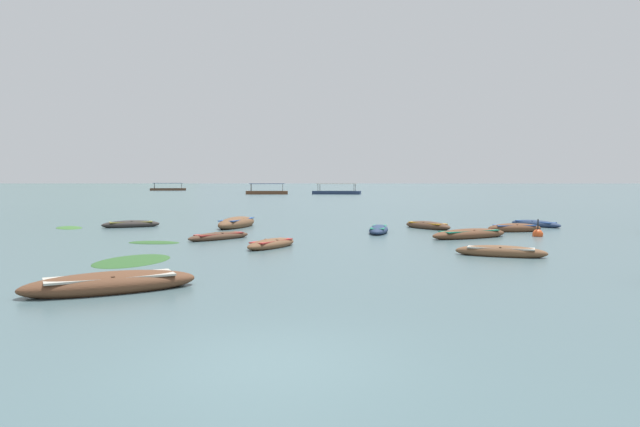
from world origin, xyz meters
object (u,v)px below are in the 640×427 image
object	(u,v)px
rowboat_13	(131,224)
mooring_buoy	(538,234)
rowboat_10	(219,236)
ferry_1	(267,192)
rowboat_11	(237,223)
rowboat_0	(379,230)
rowboat_2	(271,244)
ferry_2	(337,192)
rowboat_9	(469,234)
rowboat_7	(514,228)
rowboat_4	(535,224)
ferry_0	(168,189)
rowboat_8	(111,284)
rowboat_1	(501,252)
rowboat_5	(428,226)

from	to	relation	value
rowboat_13	mooring_buoy	world-z (taller)	mooring_buoy
rowboat_10	ferry_1	bearing A→B (deg)	95.86
rowboat_11	rowboat_13	world-z (taller)	rowboat_11
rowboat_10	mooring_buoy	xyz separation A→B (m)	(15.51, 1.87, -0.03)
rowboat_0	rowboat_2	xyz separation A→B (m)	(-4.92, -6.87, -0.01)
ferry_2	rowboat_9	bearing A→B (deg)	-86.11
rowboat_7	ferry_2	xyz separation A→B (m)	(-9.72, 91.28, 0.27)
rowboat_9	rowboat_11	size ratio (longest dim) A/B	0.92
rowboat_9	mooring_buoy	xyz separation A→B (m)	(3.58, 0.88, -0.07)
rowboat_4	ferry_0	world-z (taller)	ferry_0
rowboat_8	rowboat_11	size ratio (longest dim) A/B	0.90
rowboat_1	rowboat_5	world-z (taller)	rowboat_5
rowboat_1	rowboat_13	size ratio (longest dim) A/B	0.96
rowboat_8	rowboat_10	xyz separation A→B (m)	(0.03, 12.44, -0.05)
rowboat_11	ferry_0	xyz separation A→B (m)	(-47.09, 140.03, 0.20)
rowboat_0	rowboat_10	world-z (taller)	rowboat_0
rowboat_4	rowboat_7	distance (m)	4.38
rowboat_7	ferry_0	world-z (taller)	ferry_0
rowboat_2	rowboat_4	size ratio (longest dim) A/B	0.87
rowboat_8	mooring_buoy	distance (m)	21.13
rowboat_10	ferry_2	size ratio (longest dim) A/B	0.29
rowboat_9	rowboat_10	world-z (taller)	rowboat_9
rowboat_13	rowboat_11	bearing A→B (deg)	1.35
rowboat_7	rowboat_9	bearing A→B (deg)	-132.81
rowboat_1	ferry_0	xyz separation A→B (m)	(-59.03, 152.63, 0.29)
rowboat_2	rowboat_5	size ratio (longest dim) A/B	0.89
rowboat_1	rowboat_7	xyz separation A→B (m)	(3.70, 10.10, 0.02)
rowboat_0	rowboat_10	distance (m)	8.59
rowboat_8	rowboat_11	distance (m)	19.46
rowboat_4	rowboat_13	world-z (taller)	rowboat_13
rowboat_1	ferry_0	bearing A→B (deg)	111.14
ferry_0	rowboat_10	bearing A→B (deg)	-72.09
rowboat_4	rowboat_11	bearing A→B (deg)	-176.35
rowboat_8	rowboat_10	bearing A→B (deg)	89.84
rowboat_4	ferry_0	distance (m)	153.40
rowboat_8	rowboat_4	bearing A→B (deg)	49.40
ferry_2	rowboat_10	bearing A→B (deg)	-93.28
ferry_0	ferry_1	xyz separation A→B (m)	(37.72, -51.63, 0.00)
rowboat_5	rowboat_13	distance (m)	17.59
rowboat_2	rowboat_9	size ratio (longest dim) A/B	0.71
rowboat_9	ferry_0	bearing A→B (deg)	112.15
rowboat_9	rowboat_11	distance (m)	13.76
rowboat_4	rowboat_5	bearing A→B (deg)	-165.15
rowboat_10	ferry_1	distance (m)	95.92
rowboat_5	rowboat_9	xyz separation A→B (m)	(1.13, -5.37, 0.01)
rowboat_2	ferry_1	size ratio (longest dim) A/B	0.33
rowboat_1	rowboat_9	distance (m)	6.58
rowboat_7	rowboat_9	distance (m)	4.82
rowboat_1	ferry_0	size ratio (longest dim) A/B	0.29
rowboat_2	rowboat_5	bearing A→B (deg)	50.26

